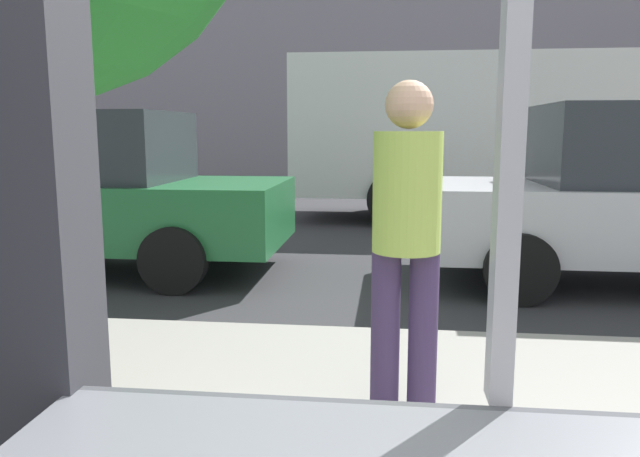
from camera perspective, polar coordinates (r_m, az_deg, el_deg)
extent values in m
plane|color=#2D2D30|center=(9.38, 7.97, -0.29)|extent=(60.00, 60.00, 0.00)
cube|color=gray|center=(3.21, 10.79, -18.08)|extent=(16.00, 2.80, 0.11)
cube|color=#404245|center=(1.44, 16.54, -16.14)|extent=(1.96, 0.02, 0.02)
cube|color=#9E9EA3|center=(1.36, 17.47, 11.83)|extent=(0.05, 0.08, 1.34)
cube|color=gray|center=(21.00, 7.41, 13.70)|extent=(28.00, 1.20, 6.45)
cube|color=#236B38|center=(7.20, -21.96, 1.54)|extent=(4.62, 1.75, 0.66)
cube|color=#282D33|center=(7.17, -22.55, 7.07)|extent=(2.40, 1.54, 0.73)
cylinder|color=black|center=(7.52, -8.95, -0.16)|extent=(0.64, 0.18, 0.64)
cylinder|color=black|center=(5.88, -13.50, -2.90)|extent=(0.64, 0.18, 0.64)
cylinder|color=black|center=(8.73, -27.39, 0.20)|extent=(0.64, 0.18, 0.64)
cylinder|color=black|center=(7.35, 15.39, -0.59)|extent=(0.64, 0.18, 0.64)
cylinder|color=black|center=(5.63, 18.12, -3.62)|extent=(0.64, 0.18, 0.64)
cube|color=silver|center=(10.77, 12.86, 9.21)|extent=(5.55, 2.20, 2.25)
cylinder|color=black|center=(11.86, 6.97, 3.88)|extent=(0.90, 0.24, 0.90)
cylinder|color=black|center=(9.67, 7.05, 2.71)|extent=(0.90, 0.24, 0.90)
cylinder|color=#3F2F54|center=(3.02, 6.09, -9.93)|extent=(0.14, 0.14, 0.84)
cylinder|color=#3F2F54|center=(3.03, 9.55, -9.98)|extent=(0.14, 0.14, 0.84)
cylinder|color=#A6C34F|center=(2.87, 8.12, 3.36)|extent=(0.32, 0.32, 0.56)
sphere|color=tan|center=(2.86, 8.30, 11.35)|extent=(0.22, 0.22, 0.22)
cylinder|color=brown|center=(3.58, -26.08, 2.57)|extent=(0.30, 0.30, 2.11)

